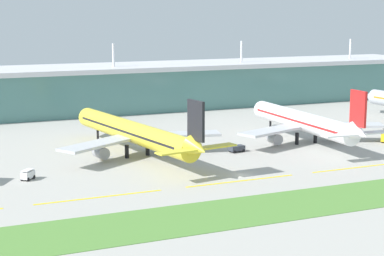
{
  "coord_description": "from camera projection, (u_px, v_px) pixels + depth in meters",
  "views": [
    {
      "loc": [
        -71.64,
        -133.9,
        38.77
      ],
      "look_at": [
        -1.02,
        28.83,
        7.0
      ],
      "focal_mm": 60.18,
      "sensor_mm": 36.0,
      "label": 1
    }
  ],
  "objects": [
    {
      "name": "taxiway_stripe_centre",
      "position": [
        241.0,
        181.0,
        150.56
      ],
      "size": [
        28.0,
        0.7,
        0.04
      ],
      "primitive_type": "cube",
      "color": "yellow",
      "rests_on": "ground"
    },
    {
      "name": "taxiway_stripe_mid_west",
      "position": [
        100.0,
        197.0,
        137.23
      ],
      "size": [
        28.0,
        0.7,
        0.04
      ],
      "primitive_type": "cube",
      "color": "yellow",
      "rests_on": "ground"
    },
    {
      "name": "baggage_cart",
      "position": [
        28.0,
        175.0,
        151.35
      ],
      "size": [
        3.75,
        3.89,
        2.48
      ],
      "color": "silver",
      "rests_on": "ground"
    },
    {
      "name": "grass_verge",
      "position": [
        301.0,
        203.0,
        132.74
      ],
      "size": [
        300.0,
        18.0,
        0.1
      ],
      "primitive_type": "cube",
      "color": "#518438",
      "rests_on": "ground"
    },
    {
      "name": "airliner_near_middle",
      "position": [
        134.0,
        133.0,
        176.19
      ],
      "size": [
        48.16,
        70.92,
        18.9
      ],
      "color": "yellow",
      "rests_on": "ground"
    },
    {
      "name": "taxiway_stripe_mid_east",
      "position": [
        359.0,
        167.0,
        163.88
      ],
      "size": [
        28.0,
        0.7,
        0.04
      ],
      "primitive_type": "cube",
      "color": "yellow",
      "rests_on": "ground"
    },
    {
      "name": "terminal_building",
      "position": [
        110.0,
        88.0,
        256.56
      ],
      "size": [
        288.0,
        34.0,
        27.22
      ],
      "color": "slate",
      "rests_on": "ground"
    },
    {
      "name": "ground_plane",
      "position": [
        243.0,
        175.0,
        155.82
      ],
      "size": [
        600.0,
        600.0,
        0.0
      ],
      "primitive_type": "plane",
      "color": "#A8A59E"
    },
    {
      "name": "pushback_tug",
      "position": [
        237.0,
        148.0,
        181.68
      ],
      "size": [
        4.72,
        3.09,
        1.85
      ],
      "color": "#333842",
      "rests_on": "ground"
    },
    {
      "name": "airliner_far_middle",
      "position": [
        304.0,
        122.0,
        193.61
      ],
      "size": [
        48.78,
        62.09,
        18.9
      ],
      "color": "white",
      "rests_on": "ground"
    }
  ]
}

